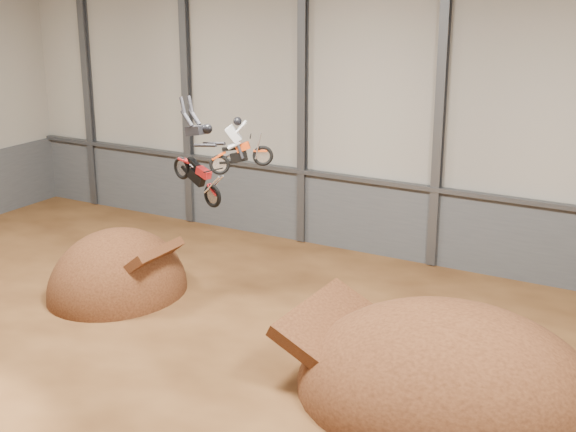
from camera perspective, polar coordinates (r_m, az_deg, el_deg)
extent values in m
plane|color=#462712|center=(26.26, -8.30, -12.13)|extent=(40.00, 40.00, 0.00)
cube|color=#9F998D|center=(36.35, 5.87, 7.93)|extent=(40.00, 0.10, 14.00)
cube|color=#4A4D51|center=(37.46, 5.57, -0.04)|extent=(39.80, 0.18, 3.50)
cube|color=#47494F|center=(36.83, 5.55, 2.57)|extent=(39.80, 0.35, 0.20)
cube|color=#47494F|center=(45.45, -14.09, 9.34)|extent=(0.40, 0.36, 13.90)
cube|color=#47494F|center=(41.19, -7.23, 8.96)|extent=(0.40, 0.36, 13.90)
cube|color=#47494F|center=(37.62, 1.05, 8.32)|extent=(0.40, 0.36, 13.90)
cube|color=#47494F|center=(34.98, 10.77, 7.36)|extent=(0.40, 0.36, 13.90)
ellipsoid|color=#371A0D|center=(33.93, -11.96, -5.34)|extent=(5.35, 6.17, 5.35)
ellipsoid|color=#371A0D|center=(26.18, 11.21, -12.38)|extent=(9.66, 8.55, 5.57)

